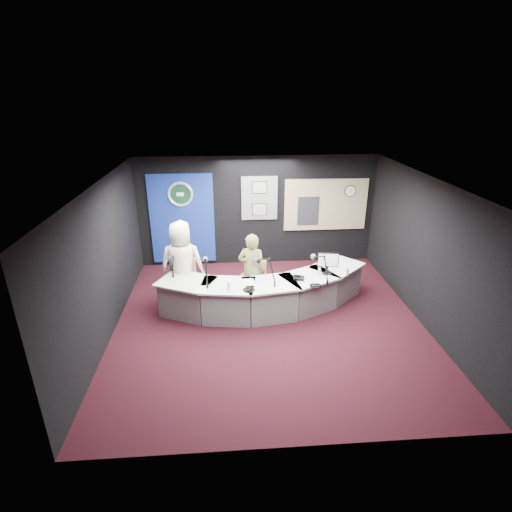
{
  "coord_description": "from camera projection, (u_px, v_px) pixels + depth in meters",
  "views": [
    {
      "loc": [
        -0.77,
        -6.76,
        4.29
      ],
      "look_at": [
        -0.2,
        0.8,
        1.1
      ],
      "focal_mm": 28.0,
      "sensor_mm": 36.0,
      "label": 1
    }
  ],
  "objects": [
    {
      "name": "person_woman",
      "position": [
        252.0,
        270.0,
        8.29
      ],
      "size": [
        0.67,
        0.53,
        1.6
      ],
      "primitive_type": "imported",
      "rotation": [
        0.0,
        0.0,
        2.87
      ],
      "color": "olive",
      "rests_on": "ground"
    },
    {
      "name": "seal_center",
      "position": [
        180.0,
        194.0,
        9.76
      ],
      "size": [
        0.48,
        0.01,
        0.48
      ],
      "primitive_type": "cylinder",
      "rotation": [
        1.57,
        0.0,
        0.0
      ],
      "color": "#0E341D",
      "rests_on": "backdrop_panel"
    },
    {
      "name": "framed_photo_lower",
      "position": [
        259.0,
        209.0,
        10.06
      ],
      "size": [
        0.34,
        0.02,
        0.27
      ],
      "primitive_type": "cube",
      "color": "gray",
      "rests_on": "pinboard"
    },
    {
      "name": "wall_right",
      "position": [
        426.0,
        253.0,
        7.59
      ],
      "size": [
        0.02,
        6.0,
        2.8
      ],
      "primitive_type": "cube",
      "color": "black",
      "rests_on": "ground"
    },
    {
      "name": "broadcast_desk",
      "position": [
        264.0,
        293.0,
        8.28
      ],
      "size": [
        4.5,
        1.9,
        0.75
      ],
      "primitive_type": null,
      "color": "silver",
      "rests_on": "ground"
    },
    {
      "name": "person_man",
      "position": [
        182.0,
        264.0,
        8.31
      ],
      "size": [
        0.91,
        0.6,
        1.84
      ],
      "primitive_type": "imported",
      "rotation": [
        0.0,
        0.0,
        3.13
      ],
      "color": "#F6EAC4",
      "rests_on": "ground"
    },
    {
      "name": "booth_window_frame",
      "position": [
        326.0,
        205.0,
        10.18
      ],
      "size": [
        2.12,
        0.06,
        1.32
      ],
      "primitive_type": "cube",
      "color": "tan",
      "rests_on": "wall_back"
    },
    {
      "name": "equipment_rack",
      "position": [
        308.0,
        211.0,
        10.18
      ],
      "size": [
        0.55,
        0.02,
        0.75
      ],
      "primitive_type": "cube",
      "color": "black",
      "rests_on": "booth_window_frame"
    },
    {
      "name": "armchair_right",
      "position": [
        252.0,
        282.0,
        8.39
      ],
      "size": [
        0.79,
        0.79,
        1.07
      ],
      "primitive_type": null,
      "rotation": [
        0.0,
        0.0,
        -0.39
      ],
      "color": "#AD844F",
      "rests_on": "ground"
    },
    {
      "name": "desk_phone",
      "position": [
        299.0,
        278.0,
        8.0
      ],
      "size": [
        0.25,
        0.22,
        0.05
      ],
      "primitive_type": "cube",
      "rotation": [
        0.0,
        0.0,
        -0.26
      ],
      "color": "black",
      "rests_on": "broadcast_desk"
    },
    {
      "name": "notepad",
      "position": [
        249.0,
        282.0,
        7.89
      ],
      "size": [
        0.26,
        0.34,
        0.0
      ],
      "primitive_type": "cube",
      "rotation": [
        0.0,
        0.0,
        0.11
      ],
      "color": "white",
      "rests_on": "broadcast_desk"
    },
    {
      "name": "booth_glow",
      "position": [
        326.0,
        205.0,
        10.17
      ],
      "size": [
        2.0,
        0.02,
        1.2
      ],
      "primitive_type": "cube",
      "color": "#DCC08B",
      "rests_on": "booth_window_frame"
    },
    {
      "name": "draped_jacket",
      "position": [
        182.0,
        272.0,
        8.65
      ],
      "size": [
        0.51,
        0.15,
        0.7
      ],
      "primitive_type": "cube",
      "rotation": [
        0.0,
        0.0,
        -0.1
      ],
      "color": "gray",
      "rests_on": "armchair_left"
    },
    {
      "name": "pinboard",
      "position": [
        259.0,
        198.0,
        9.98
      ],
      "size": [
        0.9,
        0.04,
        1.1
      ],
      "primitive_type": "cube",
      "color": "slate",
      "rests_on": "wall_back"
    },
    {
      "name": "ground",
      "position": [
        269.0,
        322.0,
        7.93
      ],
      "size": [
        6.0,
        6.0,
        0.0
      ],
      "primitive_type": "plane",
      "color": "black",
      "rests_on": "ground"
    },
    {
      "name": "boom_mic_d",
      "position": [
        320.0,
        264.0,
        7.96
      ],
      "size": [
        0.29,
        0.72,
        0.6
      ],
      "primitive_type": null,
      "color": "black",
      "rests_on": "broadcast_desk"
    },
    {
      "name": "armchair_left",
      "position": [
        184.0,
        282.0,
        8.47
      ],
      "size": [
        0.6,
        0.6,
        0.98
      ],
      "primitive_type": null,
      "rotation": [
        0.0,
        0.0,
        -0.1
      ],
      "color": "#AD844F",
      "rests_on": "ground"
    },
    {
      "name": "ceiling",
      "position": [
        271.0,
        182.0,
        6.84
      ],
      "size": [
        6.0,
        6.0,
        0.02
      ],
      "primitive_type": "cube",
      "color": "silver",
      "rests_on": "ground"
    },
    {
      "name": "paper_stack",
      "position": [
        201.0,
        289.0,
        7.6
      ],
      "size": [
        0.24,
        0.32,
        0.0
      ],
      "primitive_type": "cube",
      "rotation": [
        0.0,
        0.0,
        0.11
      ],
      "color": "white",
      "rests_on": "broadcast_desk"
    },
    {
      "name": "wall_front",
      "position": [
        298.0,
        358.0,
        4.63
      ],
      "size": [
        6.0,
        0.02,
        2.8
      ],
      "primitive_type": "cube",
      "color": "black",
      "rests_on": "ground"
    },
    {
      "name": "backdrop_panel",
      "position": [
        182.0,
        219.0,
        10.04
      ],
      "size": [
        1.6,
        0.05,
        2.3
      ],
      "primitive_type": "cube",
      "color": "navy",
      "rests_on": "wall_back"
    },
    {
      "name": "water_bottles",
      "position": [
        290.0,
        278.0,
        7.87
      ],
      "size": [
        2.49,
        0.57,
        0.18
      ],
      "primitive_type": null,
      "color": "silver",
      "rests_on": "broadcast_desk"
    },
    {
      "name": "framed_photo_upper",
      "position": [
        260.0,
        188.0,
        9.85
      ],
      "size": [
        0.34,
        0.02,
        0.27
      ],
      "primitive_type": "cube",
      "color": "gray",
      "rests_on": "pinboard"
    },
    {
      "name": "computer_monitor",
      "position": [
        328.0,
        260.0,
        8.13
      ],
      "size": [
        0.44,
        0.09,
        0.3
      ],
      "primitive_type": "cube",
      "rotation": [
        0.0,
        0.0,
        -0.15
      ],
      "color": "black",
      "rests_on": "broadcast_desk"
    },
    {
      "name": "boom_mic_b",
      "position": [
        206.0,
        267.0,
        7.82
      ],
      "size": [
        0.17,
        0.74,
        0.6
      ],
      "primitive_type": null,
      "color": "black",
      "rests_on": "broadcast_desk"
    },
    {
      "name": "boom_mic_a",
      "position": [
        176.0,
        258.0,
        8.26
      ],
      "size": [
        0.21,
        0.73,
        0.6
      ],
      "primitive_type": null,
      "color": "black",
      "rests_on": "broadcast_desk"
    },
    {
      "name": "headphones_far",
      "position": [
        249.0,
        290.0,
        7.56
      ],
      "size": [
        0.24,
        0.24,
        0.04
      ],
      "primitive_type": "torus",
      "color": "black",
      "rests_on": "broadcast_desk"
    },
    {
      "name": "wall_clock",
      "position": [
        350.0,
        191.0,
        10.06
      ],
      "size": [
        0.28,
        0.01,
        0.28
      ],
      "primitive_type": "cylinder",
      "rotation": [
        1.57,
        0.0,
        0.0
      ],
      "color": "white",
      "rests_on": "booth_window_frame"
    },
    {
      "name": "wall_back",
      "position": [
        257.0,
        211.0,
        10.14
      ],
      "size": [
        6.0,
        0.02,
        2.8
      ],
      "primitive_type": "cube",
      "color": "black",
      "rests_on": "ground"
    },
    {
      "name": "wall_left",
      "position": [
        104.0,
        262.0,
        7.18
      ],
      "size": [
        0.02,
        6.0,
        2.8
      ],
      "primitive_type": "cube",
      "color": "black",
      "rests_on": "ground"
    },
    {
      "name": "headphones_near",
      "position": [
        315.0,
        285.0,
        7.73
      ],
      "size": [
        0.23,
        0.23,
        0.04
      ],
      "primitive_type": "torus",
      "color": "black",
      "rests_on": "broadcast_desk"
    },
    {
      "name": "boom_mic_c",
      "position": [
        265.0,
        267.0,
        7.83
      ],
      "size": [
        0.45,
        0.64,
        0.6
      ],
      "primitive_type": null,
      "color": "black",
      "rests_on": "broadcast_desk"
    },
    {
      "name": "agency_seal",
      "position": [
        180.0,
        194.0,
        9.75
      ],
      "size": [
        0.63,
        0.07,
        0.63
      ],
      "primitive_type": "torus",
      "rotation": [
        1.57,
        0.0,
        0.0
      ],
      "color": "silver",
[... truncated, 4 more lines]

